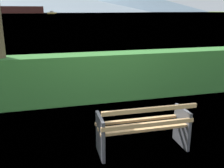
{
  "coord_description": "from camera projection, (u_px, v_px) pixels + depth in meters",
  "views": [
    {
      "loc": [
        -1.5,
        -3.61,
        2.25
      ],
      "look_at": [
        0.0,
        1.92,
        0.61
      ],
      "focal_mm": 41.19,
      "sensor_mm": 36.0,
      "label": 1
    }
  ],
  "objects": [
    {
      "name": "ground_plane",
      "position": [
        142.0,
        149.0,
        4.34
      ],
      "size": [
        1400.0,
        1400.0,
        0.0
      ],
      "primitive_type": "plane",
      "color": "olive"
    },
    {
      "name": "water_surface",
      "position": [
        41.0,
        13.0,
        288.46
      ],
      "size": [
        620.0,
        620.0,
        0.0
      ],
      "primitive_type": "plane",
      "color": "#7A99A8",
      "rests_on": "ground_plane"
    },
    {
      "name": "distant_hills",
      "position": [
        41.0,
        1.0,
        530.2
      ],
      "size": [
        777.45,
        463.66,
        46.96
      ],
      "color": "slate",
      "rests_on": "ground_plane"
    },
    {
      "name": "sailboat_mid",
      "position": [
        52.0,
        13.0,
        189.9
      ],
      "size": [
        6.73,
        5.63,
        2.14
      ],
      "color": "gold",
      "rests_on": "water_surface"
    },
    {
      "name": "park_bench",
      "position": [
        144.0,
        128.0,
        4.17
      ],
      "size": [
        1.52,
        0.6,
        0.87
      ],
      "color": "tan",
      "rests_on": "ground_plane"
    },
    {
      "name": "hedge_row",
      "position": [
        104.0,
        77.0,
        6.66
      ],
      "size": [
        11.33,
        0.69,
        1.21
      ],
      "primitive_type": "cube",
      "color": "#387A33",
      "rests_on": "ground_plane"
    }
  ]
}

